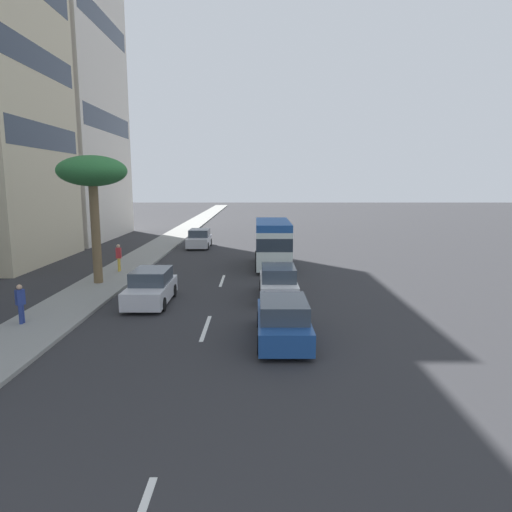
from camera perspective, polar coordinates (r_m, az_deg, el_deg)
name	(u,v)px	position (r m, az deg, el deg)	size (l,w,h in m)	color
ground_plane	(230,260)	(34.09, -3.38, -0.47)	(198.00, 198.00, 0.00)	#2D2D30
sidewalk_right	(141,259)	(35.13, -14.43, -0.34)	(162.00, 3.03, 0.15)	gray
lane_stripe_mid	(206,328)	(18.39, -6.39, -9.05)	(3.20, 0.16, 0.01)	silver
lane_stripe_far	(222,281)	(26.85, -4.31, -3.14)	(3.20, 0.16, 0.01)	silver
minibus_lead	(273,242)	(30.93, 2.13, 1.80)	(6.55, 2.41, 3.18)	silver
car_second	(283,320)	(16.75, 3.45, -8.16)	(4.61, 1.92, 1.59)	#1E478C
car_third	(278,283)	(22.67, 2.82, -3.42)	(4.42, 1.86, 1.68)	white
car_fourth	(151,288)	(22.30, -13.17, -3.92)	(4.29, 1.89, 1.64)	silver
car_fifth	(199,239)	(40.71, -7.20, 2.16)	(4.31, 1.93, 1.63)	silver
pedestrian_mid_block	(21,302)	(20.44, -27.70, -5.22)	(0.39, 0.37, 1.61)	navy
pedestrian_by_tree	(119,256)	(30.00, -17.02, -0.04)	(0.30, 0.34, 1.75)	gold
palm_tree	(92,174)	(26.58, -20.05, 9.70)	(3.74, 3.74, 7.10)	brown
office_tower_far	(48,40)	(52.75, -24.90, 23.60)	(14.91, 11.15, 39.05)	silver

